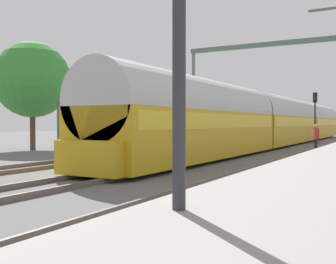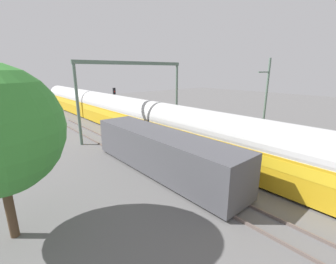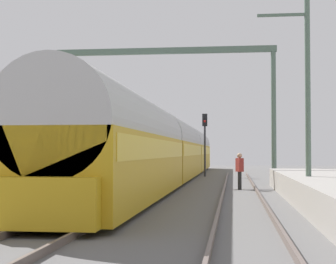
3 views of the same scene
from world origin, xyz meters
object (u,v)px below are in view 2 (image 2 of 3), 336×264
at_px(freight_car, 161,152).
at_px(railway_signal_far, 115,99).
at_px(catenary_gantry, 134,83).
at_px(passenger_train, 119,112).
at_px(person_crossing, 198,127).

bearing_deg(freight_car, railway_signal_far, 71.12).
bearing_deg(freight_car, catenary_gantry, 66.42).
relative_size(freight_car, railway_signal_far, 2.86).
relative_size(passenger_train, railway_signal_far, 10.81).
xyz_separation_m(passenger_train, freight_car, (-4.25, -13.54, -0.50)).
xyz_separation_m(passenger_train, person_crossing, (4.26, -9.28, -0.94)).
xyz_separation_m(freight_car, catenary_gantry, (4.25, 9.75, 4.19)).
bearing_deg(railway_signal_far, catenary_gantry, -103.01).
relative_size(passenger_train, freight_car, 3.78).
distance_m(person_crossing, catenary_gantry, 8.34).
height_order(passenger_train, freight_car, passenger_train).
bearing_deg(catenary_gantry, freight_car, -113.58).
distance_m(passenger_train, freight_car, 14.20).
bearing_deg(passenger_train, freight_car, -107.44).
bearing_deg(passenger_train, railway_signal_far, 66.94).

